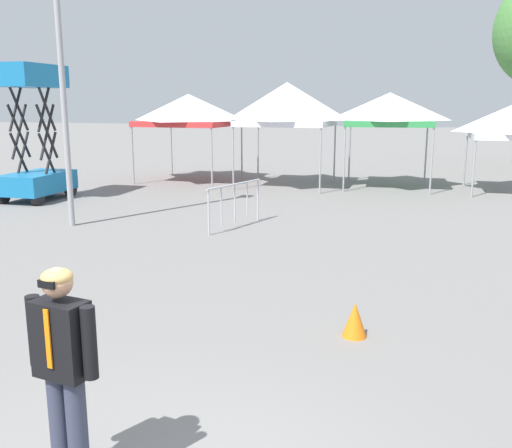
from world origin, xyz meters
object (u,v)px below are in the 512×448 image
object	(u,v)px
crowd_barrier_by_lift	(235,197)
traffic_cone_lot_center	(355,319)
light_pole_near_lift	(57,9)
scissor_lift	(35,160)
canopy_tent_left_of_center	(287,104)
canopy_tent_behind_center	(390,109)
canopy_tent_far_left	(189,110)
person_foreground	(63,362)

from	to	relation	value
crowd_barrier_by_lift	traffic_cone_lot_center	bearing A→B (deg)	-57.55
light_pole_near_lift	traffic_cone_lot_center	bearing A→B (deg)	-32.08
scissor_lift	crowd_barrier_by_lift	bearing A→B (deg)	-15.25
canopy_tent_left_of_center	scissor_lift	xyz separation A→B (m)	(-6.63, -5.25, -1.68)
traffic_cone_lot_center	canopy_tent_behind_center	bearing A→B (deg)	92.74
canopy_tent_far_left	canopy_tent_left_of_center	size ratio (longest dim) A/B	0.91
light_pole_near_lift	person_foreground	bearing A→B (deg)	-55.17
person_foreground	light_pole_near_lift	size ratio (longest dim) A/B	0.20
canopy_tent_far_left	traffic_cone_lot_center	bearing A→B (deg)	-58.48
canopy_tent_far_left	light_pole_near_lift	xyz separation A→B (m)	(0.52, -8.40, 2.36)
canopy_tent_left_of_center	person_foreground	world-z (taller)	canopy_tent_left_of_center
person_foreground	traffic_cone_lot_center	xyz separation A→B (m)	(1.78, 3.54, -0.80)
crowd_barrier_by_lift	light_pole_near_lift	bearing A→B (deg)	-165.71
canopy_tent_behind_center	scissor_lift	world-z (taller)	scissor_lift
crowd_barrier_by_lift	canopy_tent_behind_center	bearing A→B (deg)	69.41
traffic_cone_lot_center	canopy_tent_far_left	bearing A→B (deg)	121.52
crowd_barrier_by_lift	traffic_cone_lot_center	world-z (taller)	crowd_barrier_by_lift
canopy_tent_behind_center	light_pole_near_lift	world-z (taller)	light_pole_near_lift
canopy_tent_left_of_center	scissor_lift	size ratio (longest dim) A/B	0.90
light_pole_near_lift	crowd_barrier_by_lift	bearing A→B (deg)	14.29
canopy_tent_left_of_center	canopy_tent_far_left	bearing A→B (deg)	177.00
scissor_lift	canopy_tent_left_of_center	bearing A→B (deg)	38.39
light_pole_near_lift	canopy_tent_behind_center	bearing A→B (deg)	52.38
canopy_tent_left_of_center	canopy_tent_behind_center	distance (m)	3.59
canopy_tent_behind_center	crowd_barrier_by_lift	world-z (taller)	canopy_tent_behind_center
light_pole_near_lift	traffic_cone_lot_center	world-z (taller)	light_pole_near_lift
person_foreground	light_pole_near_lift	xyz separation A→B (m)	(-5.74, 8.25, 4.01)
scissor_lift	person_foreground	size ratio (longest dim) A/B	2.29
canopy_tent_left_of_center	canopy_tent_behind_center	xyz separation A→B (m)	(3.51, 0.71, -0.18)
canopy_tent_left_of_center	traffic_cone_lot_center	bearing A→B (deg)	-72.13
canopy_tent_far_left	canopy_tent_behind_center	xyz separation A→B (m)	(7.39, 0.51, 0.05)
light_pole_near_lift	scissor_lift	bearing A→B (deg)	138.02
scissor_lift	canopy_tent_behind_center	bearing A→B (deg)	30.47
crowd_barrier_by_lift	scissor_lift	bearing A→B (deg)	164.75
crowd_barrier_by_lift	person_foreground	bearing A→B (deg)	-78.69
scissor_lift	traffic_cone_lot_center	bearing A→B (deg)	-35.36
canopy_tent_far_left	canopy_tent_left_of_center	distance (m)	3.89
scissor_lift	crowd_barrier_by_lift	distance (m)	7.44
traffic_cone_lot_center	crowd_barrier_by_lift	bearing A→B (deg)	122.45
canopy_tent_behind_center	person_foreground	bearing A→B (deg)	-93.76
canopy_tent_behind_center	traffic_cone_lot_center	bearing A→B (deg)	-87.26
canopy_tent_behind_center	crowd_barrier_by_lift	size ratio (longest dim) A/B	1.63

